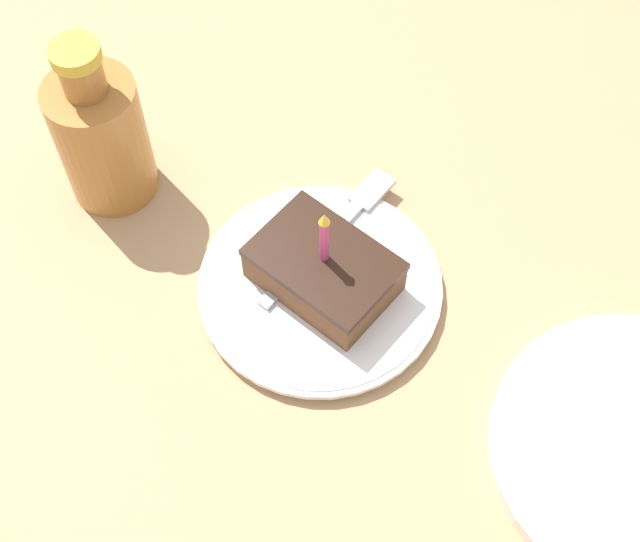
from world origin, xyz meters
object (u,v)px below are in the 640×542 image
at_px(fork, 336,228).
at_px(bottle, 101,135).
at_px(side_plate, 640,452).
at_px(plate, 320,287).
at_px(cake_slice, 324,269).

relative_size(fork, bottle, 1.02).
relative_size(fork, side_plate, 0.75).
height_order(plate, side_plate, side_plate).
bearing_deg(plate, bottle, -81.45).
xyz_separation_m(fork, bottle, (0.09, -0.20, 0.05)).
bearing_deg(plate, side_plate, 99.12).
height_order(fork, side_plate, fork).
relative_size(cake_slice, bottle, 0.68).
xyz_separation_m(plate, bottle, (0.03, -0.23, 0.06)).
distance_m(plate, side_plate, 0.30).
distance_m(cake_slice, side_plate, 0.30).
bearing_deg(bottle, plate, 98.55).
xyz_separation_m(plate, cake_slice, (-0.00, 0.00, 0.03)).
height_order(fork, bottle, bottle).
height_order(plate, fork, fork).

